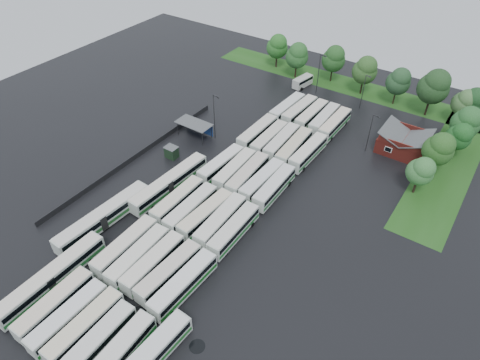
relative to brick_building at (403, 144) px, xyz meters
The scene contains 62 objects.
ground 49.08m from the brick_building, 119.30° to the right, with size 160.00×160.00×0.00m, color black.
brick_building is the anchor object (origin of this frame).
wash_shed 46.14m from the brick_building, 153.27° to the right, with size 8.20×4.20×3.58m.
utility_hut 50.26m from the brick_building, 143.11° to the right, with size 2.70×2.20×2.62m.
grass_strip_north 31.19m from the brick_building, 134.96° to the left, with size 80.00×10.00×0.01m, color #205116.
grass_strip_east 10.17m from the brick_building, ahead, with size 10.00×50.00×0.01m, color #205116.
west_fence 57.83m from the brick_building, 143.04° to the right, with size 0.10×50.00×1.20m, color #2D2D30.
bus_r0c0 74.24m from the brick_building, 112.64° to the right, with size 3.03×12.65×3.50m.
bus_r0c1 73.26m from the brick_building, 110.15° to the right, with size 2.69×12.44×3.46m.
bus_r0c2 71.94m from the brick_building, 107.96° to the right, with size 2.72×12.38×3.44m.
bus_r0c3 71.60m from the brick_building, 105.38° to the right, with size 2.94×12.42×3.44m.
bus_r0c4 70.47m from the brick_building, 102.66° to the right, with size 3.21×12.61×3.48m.
bus_r1c0 61.77m from the brick_building, 117.17° to the right, with size 3.12×12.98×3.59m.
bus_r1c1 60.65m from the brick_building, 114.37° to the right, with size 3.22×12.77×3.53m.
bus_r1c2 59.15m from the brick_building, 111.98° to the right, with size 2.80×12.46×3.46m.
bus_r1c3 58.01m from the brick_building, 108.99° to the right, with size 3.14×12.56×3.47m.
bus_r1c4 57.47m from the brick_building, 105.66° to the right, with size 3.10×12.98×3.59m.
bus_r2c0 50.44m from the brick_building, 124.50° to the right, with size 2.77×12.41×3.45m.
bus_r2c1 48.86m from the brick_building, 120.95° to the right, with size 2.72×12.57×3.50m.
bus_r2c2 47.01m from the brick_building, 117.86° to the right, with size 3.29×12.64×3.49m.
bus_r2c3 45.49m from the brick_building, 114.41° to the right, with size 3.18×12.94×3.58m.
bus_r2c4 44.68m from the brick_building, 110.59° to the right, with size 2.86×12.47×3.46m.
bus_r3c0 40.04m from the brick_building, 135.16° to the right, with size 3.15×12.37×3.41m.
bus_r3c1 37.66m from the brick_building, 131.72° to the right, with size 3.15×12.53×3.46m.
bus_r3c2 35.68m from the brick_building, 128.08° to the right, with size 3.32×12.86×3.55m.
bus_r3c3 33.67m from the brick_building, 123.72° to the right, with size 2.92×12.53×3.47m.
bus_r3c4 32.36m from the brick_building, 119.17° to the right, with size 2.93×12.45×3.45m.
bus_r4c0 31.92m from the brick_building, 153.40° to the right, with size 2.81×12.90×3.59m.
bus_r4c1 29.12m from the brick_building, 149.77° to the right, with size 2.80×12.33×3.42m.
bus_r4c2 26.44m from the brick_building, 147.04° to the right, with size 3.20×12.65×3.49m.
bus_r4c3 23.99m from the brick_building, 142.24° to the right, with size 3.32×12.99×3.58m.
bus_r4c4 21.36m from the brick_building, 137.15° to the right, with size 2.90×12.56×3.48m.
bus_r5c0 28.41m from the brick_building, behind, with size 3.16×12.70×3.51m.
bus_r5c1 25.29m from the brick_building, behind, with size 3.24×12.74×3.52m.
bus_r5c2 21.99m from the brick_building, behind, with size 2.78×12.34×3.42m.
bus_r5c3 18.68m from the brick_building, behind, with size 2.89×12.36×3.42m.
bus_r5c4 15.74m from the brick_building, behind, with size 2.74×12.51×3.48m.
artic_bus_west_a 73.53m from the brick_building, 116.67° to the right, with size 2.72×18.72×3.47m.
artic_bus_west_b 50.89m from the brick_building, 130.64° to the right, with size 3.53×18.87×3.48m.
artic_bus_west_c 63.76m from the brick_building, 124.83° to the right, with size 3.72×19.42×3.58m.
minibus 35.41m from the brick_building, 155.86° to the left, with size 3.37×6.56×2.73m.
tree_north_0 49.14m from the brick_building, 154.81° to the left, with size 6.12×6.12×10.14m.
tree_north_1 41.01m from the brick_building, 153.45° to the left, with size 6.25×6.25×10.34m.
tree_north_2 35.14m from the brick_building, 141.29° to the left, with size 6.31×6.31×10.46m.
tree_north_3 26.77m from the brick_building, 131.60° to the left, with size 6.42×6.42×10.63m.
tree_north_4 21.51m from the brick_building, 113.75° to the left, with size 6.03×6.03×9.98m.
tree_north_5 19.22m from the brick_building, 90.01° to the left, with size 7.42×7.42×12.30m.
tree_north_6 21.45m from the brick_building, 64.98° to the left, with size 5.95×5.95×9.86m.
tree_east_0 14.43m from the brick_building, 62.24° to the right, with size 5.21×5.18×8.57m.
tree_east_1 10.00m from the brick_building, 32.13° to the right, with size 6.10×6.10×10.10m.
tree_east_2 10.99m from the brick_building, 20.48° to the left, with size 5.31×5.28×8.75m.
tree_east_3 13.70m from the brick_building, 40.55° to the left, with size 6.24×6.24×10.34m.
tree_east_4 20.27m from the brick_building, 68.17° to the left, with size 5.60×5.60×9.27m.
lamp_post_ne 8.55m from the brick_building, 145.82° to the right, with size 1.42×0.28×9.20m.
lamp_post_nw 41.68m from the brick_building, 152.83° to the right, with size 1.69×0.33×10.97m.
lamp_post_back_w 30.63m from the brick_building, 154.21° to the left, with size 1.67×0.33×10.87m.
lamp_post_back_e 19.38m from the brick_building, 140.01° to the left, with size 1.40×0.27×9.06m.
puddle_0 68.42m from the brick_building, 113.24° to the right, with size 4.75×4.75×0.01m, color black.
puddle_1 65.40m from the brick_building, 106.14° to the right, with size 4.28×4.28×0.01m, color black.
puddle_2 51.38m from the brick_building, 128.26° to the right, with size 4.62×4.62×0.01m, color black.
puddle_3 49.95m from the brick_building, 111.03° to the right, with size 4.99×4.99×0.01m, color black.
puddle_4 61.79m from the brick_building, 97.75° to the right, with size 2.26×2.26×0.01m, color black.
Camera 1 is at (37.77, -40.27, 55.25)m, focal length 32.00 mm.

